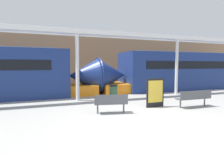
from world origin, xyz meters
TOP-DOWN VIEW (x-y plane):
  - ground_plane at (0.00, 0.00)m, footprint 60.00×60.00m
  - station_wall at (0.00, 12.39)m, footprint 56.00×0.20m
  - train_left at (8.31, 6.88)m, footprint 16.74×2.93m
  - bench_near at (-0.92, 1.32)m, footprint 1.49×0.72m
  - bench_far at (3.33, 1.04)m, footprint 1.88×0.47m
  - trash_bin at (0.18, 4.12)m, footprint 0.49×0.49m
  - poster_board at (1.52, 1.70)m, footprint 0.96×0.07m
  - support_column_near at (-1.88, 4.56)m, footprint 0.21×0.21m
  - support_column_far at (5.13, 4.56)m, footprint 0.21×0.21m
  - canopy_beam at (-1.88, 4.56)m, footprint 28.00×0.60m

SIDE VIEW (x-z plane):
  - ground_plane at x=0.00m, z-range 0.00..0.00m
  - trash_bin at x=0.18m, z-range 0.00..0.89m
  - bench_near at x=-0.92m, z-range 0.08..0.92m
  - bench_far at x=3.33m, z-range 0.09..0.92m
  - poster_board at x=1.52m, z-range 0.01..1.44m
  - train_left at x=8.31m, z-range -0.08..3.12m
  - support_column_near at x=-1.88m, z-range 0.00..3.87m
  - support_column_far at x=5.13m, z-range 0.00..3.87m
  - station_wall at x=0.00m, z-range 0.00..5.00m
  - canopy_beam at x=-1.88m, z-range 3.87..4.15m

